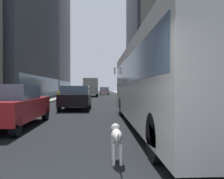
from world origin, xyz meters
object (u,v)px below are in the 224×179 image
object	(u,v)px
transit_bus	(161,80)
car_yellow_taxi	(69,94)
box_truck	(91,87)
dalmatian_dog	(116,136)
car_white_van	(104,91)
car_red_coupe	(13,105)
car_black_suv	(76,98)

from	to	relation	value
transit_bus	car_yellow_taxi	xyz separation A→B (m)	(-5.60, 16.06, -0.95)
car_yellow_taxi	box_truck	xyz separation A→B (m)	(1.60, 16.23, 0.84)
transit_bus	dalmatian_dog	xyz separation A→B (m)	(-1.94, -4.04, -1.26)
transit_bus	car_yellow_taxi	bearing A→B (deg)	109.22
car_white_van	car_red_coupe	xyz separation A→B (m)	(-4.00, -40.27, -0.00)
transit_bus	car_black_suv	xyz separation A→B (m)	(-4.00, 7.39, -0.96)
transit_bus	car_red_coupe	xyz separation A→B (m)	(-5.60, 0.27, -0.95)
car_red_coupe	box_truck	xyz separation A→B (m)	(1.60, 32.02, 0.84)
car_yellow_taxi	car_red_coupe	size ratio (longest dim) A/B	1.02
car_yellow_taxi	box_truck	bearing A→B (deg)	84.37
car_white_van	car_red_coupe	size ratio (longest dim) A/B	0.97
box_truck	dalmatian_dog	bearing A→B (deg)	-86.76
car_black_suv	car_yellow_taxi	xyz separation A→B (m)	(-1.60, 8.67, 0.00)
car_black_suv	car_yellow_taxi	world-z (taller)	same
car_yellow_taxi	transit_bus	bearing A→B (deg)	-70.78
car_black_suv	box_truck	xyz separation A→B (m)	(-0.00, 24.90, 0.85)
transit_bus	car_red_coupe	distance (m)	5.69
car_red_coupe	car_black_suv	bearing A→B (deg)	77.33
car_black_suv	car_red_coupe	world-z (taller)	same
box_truck	transit_bus	bearing A→B (deg)	-82.94
car_white_van	car_black_suv	world-z (taller)	same
car_yellow_taxi	dalmatian_dog	size ratio (longest dim) A/B	4.93
transit_bus	dalmatian_dog	bearing A→B (deg)	-115.71
box_truck	dalmatian_dog	xyz separation A→B (m)	(2.06, -36.33, -1.15)
dalmatian_dog	transit_bus	bearing A→B (deg)	64.29
car_black_suv	car_yellow_taxi	size ratio (longest dim) A/B	0.82
car_white_van	car_yellow_taxi	bearing A→B (deg)	-99.28
transit_bus	car_black_suv	distance (m)	8.46
car_yellow_taxi	dalmatian_dog	xyz separation A→B (m)	(3.66, -20.10, -0.31)
car_black_suv	transit_bus	bearing A→B (deg)	-61.57
car_white_van	box_truck	size ratio (longest dim) A/B	0.60
car_red_coupe	transit_bus	bearing A→B (deg)	-2.75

